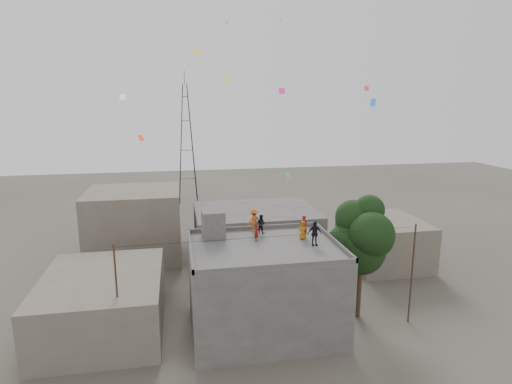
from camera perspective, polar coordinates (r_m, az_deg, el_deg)
The scene contains 18 objects.
ground at distance 31.67m, azimuth 1.06°, elevation -17.74°, with size 140.00×140.00×0.00m, color #433F37.
main_building at distance 30.26m, azimuth 1.09°, elevation -12.73°, with size 10.00×8.00×6.10m.
parapet at distance 29.05m, azimuth 1.11°, elevation -7.01°, with size 10.00×8.00×0.30m.
stair_head_box at distance 30.80m, azimuth -5.72°, elevation -4.27°, with size 1.60×1.80×2.00m, color #4A4845.
neighbor_west at distance 32.45m, azimuth -19.69°, elevation -13.74°, with size 8.00×10.00×4.00m, color #61594D.
neighbor_north at distance 43.63m, azimuth -0.06°, elevation -5.52°, with size 12.00×9.00×5.00m, color #4A4845.
neighbor_northwest at distance 44.80m, azimuth -15.86°, elevation -4.18°, with size 9.00×8.00×7.00m, color #61594D.
neighbor_east at distance 43.90m, azimuth 16.63°, elevation -6.35°, with size 7.00×8.00×4.40m, color #61594D.
tree at distance 31.86m, azimuth 14.04°, elevation -5.90°, with size 4.90×4.60×9.10m.
utility_line at distance 28.92m, azimuth 2.60°, elevation -12.28°, with size 20.12×0.62×7.40m.
transmission_tower at distance 67.20m, azimuth -9.23°, elevation 6.35°, with size 2.97×2.97×20.01m.
person_red_adult at distance 30.87m, azimuth 6.33°, elevation -4.59°, with size 0.60×0.39×1.65m, color maroon.
person_orange_child at distance 30.51m, azimuth 6.26°, elevation -5.08°, with size 0.66×0.43×1.36m, color #B86415.
person_dark_child at distance 31.78m, azimuth 0.66°, elevation -4.24°, with size 0.68×0.53×1.40m, color black.
person_dark_adult at distance 29.31m, azimuth 7.81°, elevation -5.50°, with size 0.99×0.41×1.70m, color black.
person_orange_adult at distance 31.99m, azimuth -0.29°, elevation -3.82°, with size 1.12×0.65×1.74m, color #CA5917.
person_red_child at distance 30.00m, azimuth 0.07°, elevation -5.34°, with size 0.48×0.32×1.32m, color maroon.
kites at distance 35.78m, azimuth 0.31°, elevation 13.22°, with size 21.88×14.19×12.87m.
Camera 1 is at (-5.58, -26.84, 15.86)m, focal length 30.00 mm.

